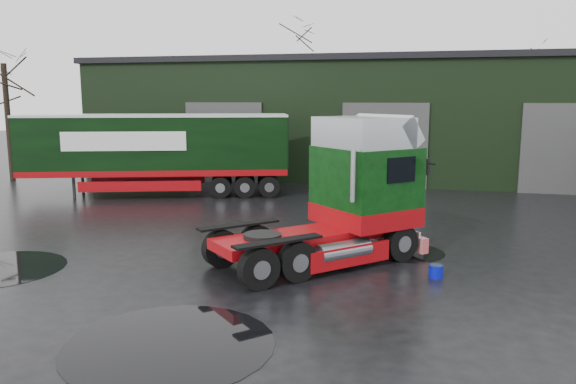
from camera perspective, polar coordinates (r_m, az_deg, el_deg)
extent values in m
plane|color=black|center=(13.98, -2.86, -8.08)|extent=(100.00, 100.00, 0.00)
cube|color=black|center=(32.85, 10.56, 7.25)|extent=(32.00, 12.00, 6.00)
cube|color=black|center=(32.88, 10.73, 12.74)|extent=(32.40, 12.40, 0.30)
cylinder|color=#080EAE|center=(13.92, 14.80, -7.81)|extent=(0.38, 0.38, 0.31)
cylinder|color=black|center=(10.31, -11.95, -14.89)|extent=(3.69, 3.69, 0.01)
cylinder|color=black|center=(15.98, 11.87, -6.00)|extent=(2.14, 2.14, 0.01)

